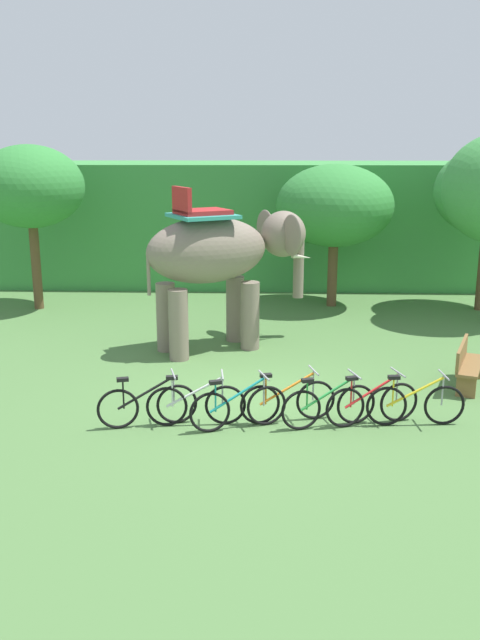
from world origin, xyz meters
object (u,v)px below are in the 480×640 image
(wooden_bench, at_px, (467,364))
(bike_white, at_px, (196,404))
(tree_center_left, at_px, (30,187))
(bike_green, at_px, (329,406))
(elephant, at_px, (221,256))
(bike_red, at_px, (372,403))
(bike_orange, at_px, (288,401))
(bike_black, at_px, (147,405))
(bike_yellow, at_px, (415,404))
(tree_far_right, at_px, (335,206))
(bike_teal, at_px, (238,407))

(wooden_bench, bearing_deg, bike_white, -158.09)
(tree_center_left, height_order, bike_green, tree_center_left)
(wooden_bench, bearing_deg, elephant, 153.57)
(bike_green, relative_size, bike_red, 1.00)
(bike_green, xyz_separation_m, wooden_bench, (2.92, 2.07, 0.09))
(tree_center_left, relative_size, bike_orange, 2.81)
(bike_black, bearing_deg, wooden_bench, 19.65)
(bike_black, height_order, wooden_bench, bike_black)
(elephant, bearing_deg, bike_yellow, -51.07)
(bike_white, relative_size, bike_orange, 1.02)
(tree_center_left, relative_size, bike_red, 2.83)
(bike_red, xyz_separation_m, wooden_bench, (2.16, 1.94, 0.09))
(tree_far_right, relative_size, bike_black, 2.49)
(bike_orange, bearing_deg, bike_black, -173.45)
(elephant, relative_size, bike_black, 2.45)
(bike_teal, xyz_separation_m, bike_orange, (0.85, 0.33, 0.00))
(tree_far_right, xyz_separation_m, bike_orange, (-1.61, -8.74, -2.57))
(elephant, xyz_separation_m, bike_green, (2.10, -4.56, -1.82))
(bike_white, bearing_deg, tree_center_left, 123.24)
(tree_center_left, height_order, bike_teal, tree_center_left)
(bike_green, bearing_deg, bike_black, -178.59)
(tree_far_right, xyz_separation_m, bike_green, (-0.92, -8.94, -2.57))
(bike_red, bearing_deg, bike_black, -176.96)
(elephant, height_order, bike_yellow, elephant)
(bike_teal, relative_size, wooden_bench, 1.06)
(tree_far_right, distance_m, bike_yellow, 9.21)
(tree_center_left, relative_size, elephant, 1.15)
(elephant, height_order, bike_red, elephant)
(elephant, relative_size, wooden_bench, 2.64)
(bike_orange, xyz_separation_m, bike_yellow, (2.17, -0.08, 0.00))
(bike_red, height_order, bike_yellow, same)
(bike_white, bearing_deg, bike_orange, 7.78)
(tree_far_right, distance_m, elephant, 5.38)
(bike_green, bearing_deg, tree_center_left, 132.89)
(bike_white, height_order, bike_green, same)
(bike_green, distance_m, bike_yellow, 1.49)
(bike_white, distance_m, bike_green, 2.26)
(bike_teal, bearing_deg, elephant, 96.97)
(tree_far_right, bearing_deg, bike_white, -109.55)
(tree_center_left, distance_m, bike_white, 10.42)
(elephant, bearing_deg, bike_white, -91.93)
(bike_white, bearing_deg, elephant, 88.07)
(tree_center_left, xyz_separation_m, bike_white, (5.45, -8.31, -3.12))
(wooden_bench, bearing_deg, bike_teal, -153.70)
(bike_green, height_order, bike_red, same)
(bike_green, xyz_separation_m, bike_yellow, (1.48, 0.12, 0.00))
(elephant, xyz_separation_m, bike_white, (-0.15, -4.58, -1.82))
(elephant, distance_m, bike_green, 5.34)
(bike_orange, distance_m, wooden_bench, 4.06)
(bike_teal, distance_m, bike_yellow, 3.03)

